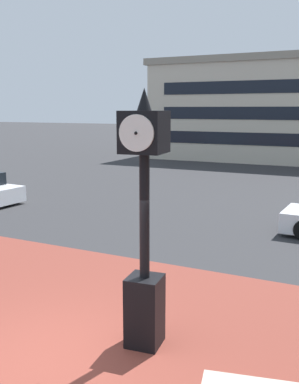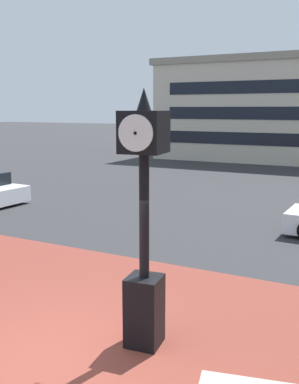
# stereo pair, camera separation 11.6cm
# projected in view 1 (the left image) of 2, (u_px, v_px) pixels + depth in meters

# --- Properties ---
(ground_plane) EXTENTS (200.00, 200.00, 0.00)m
(ground_plane) POSITION_uv_depth(u_px,v_px,m) (48.00, 363.00, 6.95)
(ground_plane) COLOR #2D2D30
(plaza_brick_paving) EXTENTS (44.00, 8.96, 0.01)m
(plaza_brick_paving) POSITION_uv_depth(u_px,v_px,m) (67.00, 348.00, 7.37)
(plaza_brick_paving) COLOR brown
(plaza_brick_paving) RESTS_ON ground
(street_clock) EXTENTS (0.72, 0.77, 4.24)m
(street_clock) POSITION_uv_depth(u_px,v_px,m) (145.00, 230.00, 7.15)
(street_clock) COLOR black
(street_clock) RESTS_ON ground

